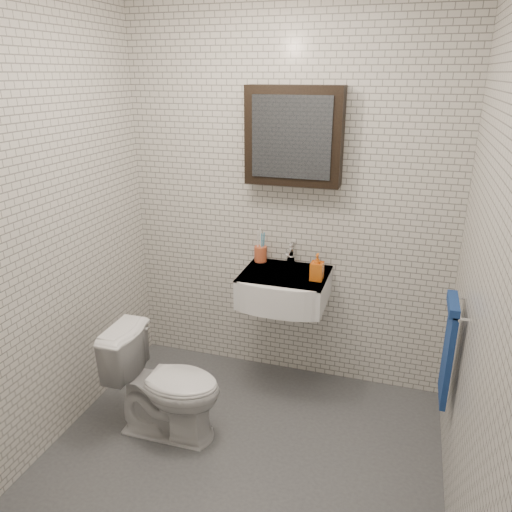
# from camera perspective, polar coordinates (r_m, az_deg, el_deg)

# --- Properties ---
(ground) EXTENTS (2.20, 2.00, 0.01)m
(ground) POSITION_cam_1_polar(r_m,az_deg,el_deg) (3.06, -1.87, -22.16)
(ground) COLOR #45484C
(ground) RESTS_ON ground
(room_shell) EXTENTS (2.22, 2.02, 2.51)m
(room_shell) POSITION_cam_1_polar(r_m,az_deg,el_deg) (2.34, -2.27, 5.32)
(room_shell) COLOR silver
(room_shell) RESTS_ON ground
(washbasin) EXTENTS (0.55, 0.50, 0.20)m
(washbasin) POSITION_cam_1_polar(r_m,az_deg,el_deg) (3.23, 3.12, -3.77)
(washbasin) COLOR white
(washbasin) RESTS_ON room_shell
(faucet) EXTENTS (0.06, 0.20, 0.15)m
(faucet) POSITION_cam_1_polar(r_m,az_deg,el_deg) (3.34, 4.01, 0.07)
(faucet) COLOR silver
(faucet) RESTS_ON washbasin
(mirror_cabinet) EXTENTS (0.60, 0.15, 0.60)m
(mirror_cabinet) POSITION_cam_1_polar(r_m,az_deg,el_deg) (3.16, 4.35, 13.49)
(mirror_cabinet) COLOR black
(mirror_cabinet) RESTS_ON room_shell
(towel_rail) EXTENTS (0.09, 0.30, 0.58)m
(towel_rail) POSITION_cam_1_polar(r_m,az_deg,el_deg) (2.83, 21.18, -9.59)
(towel_rail) COLOR silver
(towel_rail) RESTS_ON room_shell
(toothbrush_cup) EXTENTS (0.09, 0.09, 0.23)m
(toothbrush_cup) POSITION_cam_1_polar(r_m,az_deg,el_deg) (3.41, 0.52, 0.33)
(toothbrush_cup) COLOR #C35430
(toothbrush_cup) RESTS_ON washbasin
(soap_bottle) EXTENTS (0.08, 0.08, 0.17)m
(soap_bottle) POSITION_cam_1_polar(r_m,az_deg,el_deg) (3.11, 6.99, -1.26)
(soap_bottle) COLOR orange
(soap_bottle) RESTS_ON washbasin
(toilet) EXTENTS (0.67, 0.39, 0.68)m
(toilet) POSITION_cam_1_polar(r_m,az_deg,el_deg) (3.09, -10.25, -14.19)
(toilet) COLOR white
(toilet) RESTS_ON ground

